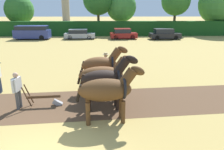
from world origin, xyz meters
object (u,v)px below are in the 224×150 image
object	(u,v)px
draft_horse_lead_left	(108,90)
parked_van	(32,32)
tree_center_left	(98,0)
farmer_at_plow	(17,88)
parked_car_left	(79,34)
plow	(47,99)
parked_car_center_left	(123,34)
draft_horse_lead_right	(106,79)
parked_car_center	(164,34)
farmer_beside_team	(106,64)
tree_left	(19,10)
tree_right	(220,4)
draft_horse_trail_right	(102,65)
tree_center_right	(176,1)
tree_center	(121,7)
draft_horse_trail_left	(103,75)

from	to	relation	value
draft_horse_lead_left	parked_van	size ratio (longest dim) A/B	0.55
tree_center_left	draft_horse_lead_left	size ratio (longest dim) A/B	3.02
farmer_at_plow	parked_car_left	distance (m)	23.70
plow	parked_car_center_left	distance (m)	23.86
draft_horse_lead_right	parked_car_center	bearing A→B (deg)	64.52
plow	parked_car_left	world-z (taller)	parked_car_left
farmer_at_plow	farmer_beside_team	world-z (taller)	farmer_beside_team
tree_left	tree_right	bearing A→B (deg)	-2.83
tree_center_left	draft_horse_trail_right	world-z (taller)	tree_center_left
farmer_at_plow	farmer_beside_team	distance (m)	5.57
plow	tree_right	bearing A→B (deg)	47.80
tree_center_right	draft_horse_lead_left	distance (m)	33.89
tree_center_left	tree_center_right	xyz separation A→B (m)	(13.41, 0.10, -0.19)
tree_center_right	plow	world-z (taller)	tree_center_right
draft_horse_lead_right	farmer_at_plow	bearing A→B (deg)	173.87
draft_horse_trail_right	parked_car_center	distance (m)	22.69
tree_right	parked_car_center_left	bearing A→B (deg)	-159.61
tree_center	farmer_at_plow	world-z (taller)	tree_center
farmer_beside_team	farmer_at_plow	bearing A→B (deg)	-136.40
parked_car_left	parked_car_center_left	bearing A→B (deg)	-3.16
tree_center_left	parked_car_center_left	distance (m)	9.14
farmer_beside_team	parked_van	xyz separation A→B (m)	(-10.90, 19.54, -0.04)
draft_horse_lead_right	draft_horse_trail_right	world-z (taller)	draft_horse_trail_right
tree_center_left	draft_horse_trail_left	distance (m)	29.39
parked_van	parked_car_center_left	world-z (taller)	parked_van
draft_horse_lead_right	farmer_beside_team	bearing A→B (deg)	84.88
tree_center	parked_car_center	xyz separation A→B (m)	(5.95, -7.70, -3.90)
farmer_at_plow	draft_horse_lead_left	bearing A→B (deg)	-7.64
tree_right	draft_horse_lead_right	world-z (taller)	tree_right
tree_right	farmer_at_plow	world-z (taller)	tree_right
tree_center_right	parked_car_center_left	xyz separation A→B (m)	(-9.53, -6.67, -4.84)
tree_right	farmer_at_plow	size ratio (longest dim) A/B	5.08
tree_center_left	parked_car_left	world-z (taller)	tree_center_left
tree_center	draft_horse_lead_right	distance (m)	31.22
plow	parked_car_left	distance (m)	23.46
tree_right	farmer_beside_team	size ratio (longest dim) A/B	4.85
farmer_beside_team	parked_car_left	xyz separation A→B (m)	(-4.04, 19.75, -0.37)
tree_center_left	plow	size ratio (longest dim) A/B	4.70
tree_center_right	tree_right	bearing A→B (deg)	-2.59
draft_horse_trail_left	parked_van	distance (m)	24.84
draft_horse_trail_right	parked_car_left	bearing A→B (deg)	94.86
farmer_beside_team	draft_horse_trail_left	bearing A→B (deg)	-93.61
tree_left	farmer_beside_team	size ratio (longest dim) A/B	3.74
farmer_beside_team	draft_horse_lead_right	bearing A→B (deg)	-91.33
parked_car_center_left	parked_van	bearing A→B (deg)	176.14
tree_center	draft_horse_trail_left	bearing A→B (deg)	-95.23
tree_right	parked_car_center	size ratio (longest dim) A/B	1.90
tree_left	parked_car_center_left	size ratio (longest dim) A/B	1.64
draft_horse_trail_right	parked_car_center_left	xyz separation A→B (m)	(2.69, 21.27, -0.69)
tree_center	tree_center_right	bearing A→B (deg)	-4.07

